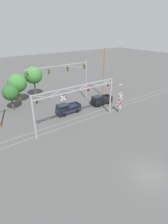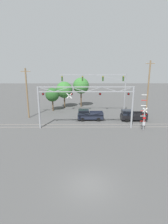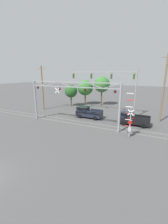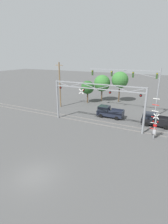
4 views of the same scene
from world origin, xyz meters
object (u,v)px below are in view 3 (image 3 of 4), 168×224
object	(u,v)px
utility_pole_left	(42,88)
background_tree_far_right_verge	(71,91)
crossing_signal_mast	(130,123)
background_tree_far_left_verge	(85,88)
traffic_signal_span	(116,82)
pickup_truck_lead	(88,113)
background_tree_beyond_span	(102,84)
pickup_truck_following	(132,119)
crossing_gantry	(72,97)
utility_pole_right	(164,88)

from	to	relation	value
utility_pole_left	background_tree_far_right_verge	bearing A→B (deg)	56.88
crossing_signal_mast	background_tree_far_right_verge	size ratio (longest dim) A/B	1.08
background_tree_far_left_verge	traffic_signal_span	bearing A→B (deg)	-34.02
pickup_truck_lead	background_tree_beyond_span	world-z (taller)	background_tree_beyond_span
pickup_truck_following	background_tree_beyond_span	distance (m)	16.04
background_tree_far_left_verge	background_tree_far_right_verge	bearing A→B (deg)	-127.03
crossing_signal_mast	pickup_truck_lead	distance (m)	10.10
traffic_signal_span	crossing_gantry	bearing A→B (deg)	-118.11
utility_pole_left	background_tree_beyond_span	world-z (taller)	utility_pole_left
utility_pole_right	pickup_truck_lead	bearing A→B (deg)	-164.76
crossing_signal_mast	pickup_truck_following	world-z (taller)	crossing_signal_mast
background_tree_far_left_verge	background_tree_far_right_verge	world-z (taller)	background_tree_far_left_verge
crossing_signal_mast	pickup_truck_lead	world-z (taller)	crossing_signal_mast
crossing_gantry	background_tree_far_right_verge	bearing A→B (deg)	121.36
crossing_signal_mast	pickup_truck_following	bearing A→B (deg)	94.03
crossing_gantry	background_tree_beyond_span	size ratio (longest dim) A/B	2.09
pickup_truck_lead	background_tree_far_left_verge	xyz separation A→B (m)	(-5.59, 10.58, 3.43)
utility_pole_left	background_tree_far_left_verge	world-z (taller)	utility_pole_left
crossing_gantry	utility_pole_right	bearing A→B (deg)	31.69
pickup_truck_following	background_tree_far_right_verge	xyz separation A→B (m)	(-15.95, 7.95, 2.71)
utility_pole_right	background_tree_far_left_verge	bearing A→B (deg)	157.31
traffic_signal_span	background_tree_far_left_verge	xyz separation A→B (m)	(-9.55, 6.45, -1.91)
pickup_truck_following	background_tree_beyond_span	xyz separation A→B (m)	(-9.53, 12.16, 4.31)
crossing_signal_mast	background_tree_beyond_span	world-z (taller)	background_tree_beyond_span
utility_pole_right	background_tree_beyond_span	xyz separation A→B (m)	(-13.47, 8.40, -0.35)
crossing_gantry	background_tree_far_left_verge	distance (m)	15.89
crossing_signal_mast	pickup_truck_following	size ratio (longest dim) A/B	1.21
crossing_signal_mast	background_tree_beyond_span	size ratio (longest dim) A/B	0.78
background_tree_far_right_verge	background_tree_beyond_span	bearing A→B (deg)	33.27
utility_pole_right	utility_pole_left	bearing A→B (deg)	-176.11
crossing_gantry	traffic_signal_span	bearing A→B (deg)	61.89
crossing_signal_mast	traffic_signal_span	size ratio (longest dim) A/B	0.42
pickup_truck_following	background_tree_far_right_verge	world-z (taller)	background_tree_far_right_verge
pickup_truck_lead	background_tree_far_left_verge	size ratio (longest dim) A/B	0.74
crossing_gantry	pickup_truck_lead	size ratio (longest dim) A/B	3.19
utility_pole_left	background_tree_far_left_verge	size ratio (longest dim) A/B	1.49
crossing_gantry	background_tree_far_right_verge	distance (m)	14.04
crossing_gantry	crossing_signal_mast	xyz separation A→B (m)	(9.02, -1.07, -2.56)
traffic_signal_span	crossing_signal_mast	bearing A→B (deg)	-65.69
pickup_truck_lead	background_tree_far_right_verge	size ratio (longest dim) A/B	0.90
traffic_signal_span	pickup_truck_following	size ratio (longest dim) A/B	2.89
pickup_truck_following	utility_pole_left	bearing A→B (deg)	173.79
crossing_signal_mast	traffic_signal_span	distance (m)	11.54
pickup_truck_following	background_tree_far_right_verge	size ratio (longest dim) A/B	0.89
background_tree_far_left_verge	crossing_gantry	bearing A→B (deg)	-71.94
crossing_gantry	background_tree_far_left_verge	size ratio (longest dim) A/B	2.37
crossing_gantry	pickup_truck_lead	bearing A→B (deg)	81.62
traffic_signal_span	utility_pole_left	xyz separation A→B (m)	(-15.70, -2.49, -1.40)
pickup_truck_following	utility_pole_left	size ratio (longest dim) A/B	0.49
background_tree_beyond_span	background_tree_far_right_verge	xyz separation A→B (m)	(-6.43, -4.22, -1.60)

